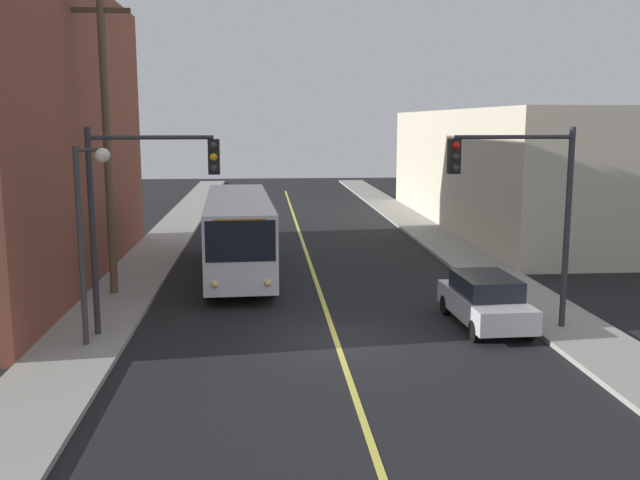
% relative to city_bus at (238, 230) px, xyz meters
% --- Properties ---
extents(ground_plane, '(120.00, 120.00, 0.00)m').
position_rel_city_bus_xyz_m(ground_plane, '(3.11, -9.64, -1.82)').
color(ground_plane, black).
extents(sidewalk_left, '(2.50, 90.00, 0.15)m').
position_rel_city_bus_xyz_m(sidewalk_left, '(-4.14, 0.36, -1.74)').
color(sidewalk_left, gray).
rests_on(sidewalk_left, ground).
extents(sidewalk_right, '(2.50, 90.00, 0.15)m').
position_rel_city_bus_xyz_m(sidewalk_right, '(10.36, 0.36, -1.74)').
color(sidewalk_right, gray).
rests_on(sidewalk_right, ground).
extents(lane_stripe_center, '(0.16, 60.00, 0.01)m').
position_rel_city_bus_xyz_m(lane_stripe_center, '(3.11, 5.36, -1.81)').
color(lane_stripe_center, '#D8CC4C').
rests_on(lane_stripe_center, ground).
extents(building_right_warehouse, '(12.00, 27.43, 6.95)m').
position_rel_city_bus_xyz_m(building_right_warehouse, '(17.60, 12.40, 1.66)').
color(building_right_warehouse, beige).
rests_on(building_right_warehouse, ground).
extents(city_bus, '(3.09, 12.24, 3.20)m').
position_rel_city_bus_xyz_m(city_bus, '(0.00, 0.00, 0.00)').
color(city_bus, silver).
rests_on(city_bus, ground).
extents(parked_car_silver, '(1.92, 4.45, 1.62)m').
position_rel_city_bus_xyz_m(parked_car_silver, '(7.86, -8.59, -0.98)').
color(parked_car_silver, '#B7B7BC').
rests_on(parked_car_silver, ground).
extents(utility_pole_near, '(2.40, 0.28, 11.40)m').
position_rel_city_bus_xyz_m(utility_pole_near, '(-4.41, -3.73, 4.56)').
color(utility_pole_near, brown).
rests_on(utility_pole_near, sidewalk_left).
extents(traffic_signal_left_corner, '(3.75, 0.48, 6.00)m').
position_rel_city_bus_xyz_m(traffic_signal_left_corner, '(-2.30, -8.91, 2.49)').
color(traffic_signal_left_corner, '#2D2D33').
rests_on(traffic_signal_left_corner, sidewalk_left).
extents(traffic_signal_right_corner, '(3.75, 0.48, 6.00)m').
position_rel_city_bus_xyz_m(traffic_signal_right_corner, '(8.52, -9.24, 2.49)').
color(traffic_signal_right_corner, '#2D2D33').
rests_on(traffic_signal_right_corner, sidewalk_right).
extents(street_lamp_left, '(0.98, 0.40, 5.50)m').
position_rel_city_bus_xyz_m(street_lamp_left, '(-3.72, -9.89, 1.92)').
color(street_lamp_left, '#38383D').
rests_on(street_lamp_left, sidewalk_left).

